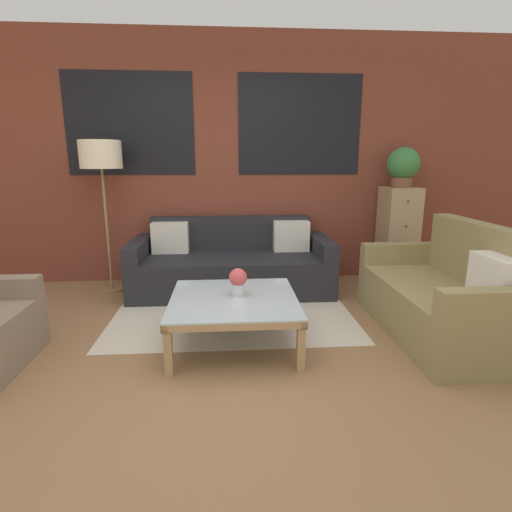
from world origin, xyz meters
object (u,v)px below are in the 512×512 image
object	(u,v)px
couch_dark	(232,265)
flower_vase	(238,280)
coffee_table	(234,304)
potted_plant	(403,166)
settee_vintage	(444,298)
floor_lamp	(101,160)
drawer_cabinet	(397,235)

from	to	relation	value
couch_dark	flower_vase	bearing A→B (deg)	-88.63
coffee_table	potted_plant	size ratio (longest dim) A/B	2.18
settee_vintage	coffee_table	bearing A→B (deg)	-178.11
potted_plant	floor_lamp	bearing A→B (deg)	-177.84
flower_vase	coffee_table	bearing A→B (deg)	-133.84
drawer_cabinet	settee_vintage	bearing A→B (deg)	-98.49
couch_dark	coffee_table	bearing A→B (deg)	-90.15
couch_dark	potted_plant	xyz separation A→B (m)	(1.95, 0.20, 1.07)
settee_vintage	drawer_cabinet	distance (m)	1.53
settee_vintage	drawer_cabinet	xyz separation A→B (m)	(0.22, 1.50, 0.24)
coffee_table	flower_vase	size ratio (longest dim) A/B	4.40
drawer_cabinet	flower_vase	world-z (taller)	drawer_cabinet
coffee_table	floor_lamp	size ratio (longest dim) A/B	0.60
settee_vintage	drawer_cabinet	world-z (taller)	drawer_cabinet
couch_dark	drawer_cabinet	size ratio (longest dim) A/B	1.93
couch_dark	settee_vintage	distance (m)	2.16
couch_dark	potted_plant	distance (m)	2.23
settee_vintage	potted_plant	size ratio (longest dim) A/B	3.52
potted_plant	coffee_table	bearing A→B (deg)	-141.41
couch_dark	flower_vase	world-z (taller)	couch_dark
couch_dark	potted_plant	world-z (taller)	potted_plant
potted_plant	flower_vase	world-z (taller)	potted_plant
potted_plant	flower_vase	xyz separation A→B (m)	(-1.91, -1.52, -0.84)
couch_dark	drawer_cabinet	xyz separation A→B (m)	(1.95, 0.20, 0.28)
flower_vase	drawer_cabinet	bearing A→B (deg)	38.43
floor_lamp	drawer_cabinet	size ratio (longest dim) A/B	1.45
drawer_cabinet	potted_plant	size ratio (longest dim) A/B	2.49
coffee_table	couch_dark	bearing A→B (deg)	89.85
drawer_cabinet	potted_plant	distance (m)	0.80
settee_vintage	couch_dark	bearing A→B (deg)	143.02
flower_vase	settee_vintage	bearing A→B (deg)	0.69
couch_dark	potted_plant	size ratio (longest dim) A/B	4.81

